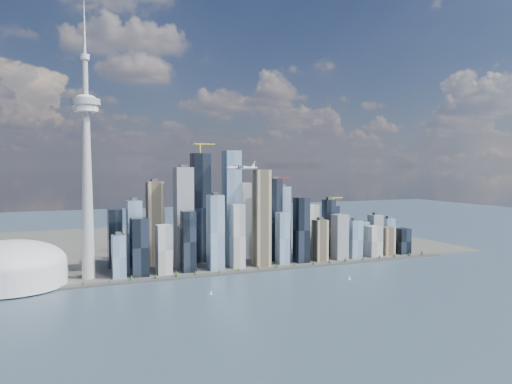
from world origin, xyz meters
name	(u,v)px	position (x,y,z in m)	size (l,w,h in m)	color
ground	(292,302)	(0.00, 0.00, 0.00)	(4000.00, 4000.00, 0.00)	#2D404F
seawall	(238,272)	(0.00, 250.00, 2.00)	(1100.00, 22.00, 4.00)	#383838
land	(184,243)	(0.00, 700.00, 1.50)	(1400.00, 900.00, 3.00)	#4C4C47
shoreline_trees	(238,269)	(0.00, 250.00, 8.78)	(960.53, 7.20, 8.80)	#3F2D1E
skyscraper_cluster	(249,226)	(59.61, 336.81, 87.84)	(736.00, 142.00, 281.45)	black
needle_tower	(87,162)	(-300.00, 310.00, 235.84)	(56.00, 56.00, 550.50)	#A4A5A0
dome_stadium	(11,267)	(-440.00, 300.00, 39.44)	(200.00, 200.00, 86.00)	silver
airplane	(242,167)	(-5.52, 216.56, 225.89)	(68.02, 60.18, 16.58)	silver
sailboat_west	(211,293)	(-109.22, 101.91, 2.62)	(5.91, 2.18, 8.16)	white
sailboat_east	(349,278)	(183.34, 104.19, 3.23)	(7.22, 3.73, 10.08)	white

